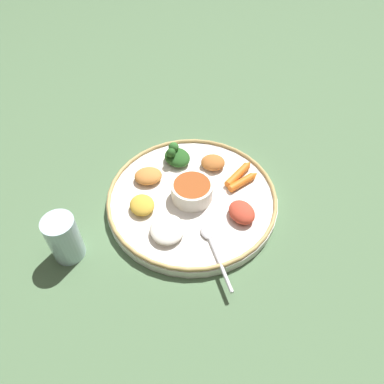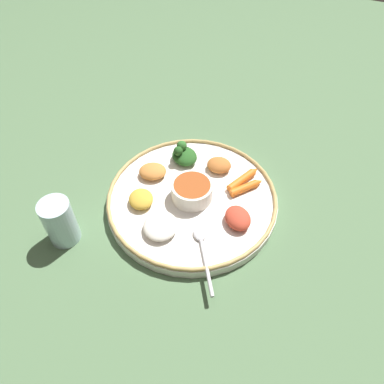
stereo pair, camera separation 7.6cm
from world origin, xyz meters
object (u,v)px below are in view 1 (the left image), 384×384
at_px(center_bowl, 192,190).
at_px(carrot_near_spoon, 244,181).
at_px(greens_pile, 176,156).
at_px(drinking_glass, 65,240).
at_px(carrot_outer, 239,173).
at_px(spoon, 213,245).

bearing_deg(center_bowl, carrot_near_spoon, 32.20).
distance_m(greens_pile, carrot_near_spoon, 0.16).
bearing_deg(drinking_glass, carrot_near_spoon, 38.71).
distance_m(center_bowl, drinking_glass, 0.26).
bearing_deg(center_bowl, carrot_outer, 43.84).
height_order(center_bowl, spoon, center_bowl).
bearing_deg(center_bowl, drinking_glass, -138.41).
bearing_deg(spoon, carrot_near_spoon, 79.45).
xyz_separation_m(spoon, carrot_near_spoon, (0.03, 0.17, 0.00)).
relative_size(spoon, carrot_near_spoon, 1.92).
bearing_deg(greens_pile, center_bowl, -57.99).
bearing_deg(greens_pile, carrot_near_spoon, -11.66).
bearing_deg(drinking_glass, carrot_outer, 42.29).
xyz_separation_m(center_bowl, spoon, (0.07, -0.11, -0.02)).
bearing_deg(drinking_glass, center_bowl, 41.59).
height_order(center_bowl, carrot_near_spoon, center_bowl).
height_order(spoon, carrot_near_spoon, carrot_near_spoon).
bearing_deg(greens_pile, carrot_outer, -4.92).
distance_m(carrot_near_spoon, drinking_glass, 0.37).
relative_size(center_bowl, drinking_glass, 0.86).
relative_size(spoon, carrot_outer, 1.54).
height_order(greens_pile, drinking_glass, drinking_glass).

